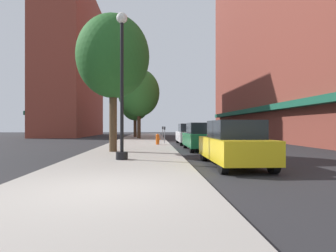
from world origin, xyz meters
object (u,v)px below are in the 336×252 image
(car_green, at_px, (201,137))
(lamppost, at_px, (122,83))
(tree_near, at_px, (113,57))
(car_yellow, at_px, (234,144))
(parking_meter_far, at_px, (163,131))
(tree_mid, at_px, (139,93))
(car_white, at_px, (189,134))
(parking_meter_near, at_px, (165,132))
(tree_far, at_px, (135,104))
(fire_hydrant, at_px, (158,139))

(car_green, bearing_deg, lamppost, -126.88)
(tree_near, xyz_separation_m, car_yellow, (5.00, -4.95, -4.30))
(parking_meter_far, bearing_deg, tree_mid, 120.56)
(parking_meter_far, bearing_deg, car_white, -66.44)
(parking_meter_near, height_order, tree_far, tree_far)
(tree_mid, xyz_separation_m, car_white, (4.42, -8.65, -4.33))
(lamppost, height_order, car_white, lamppost)
(tree_mid, relative_size, car_yellow, 1.78)
(parking_meter_near, bearing_deg, fire_hydrant, -105.99)
(parking_meter_far, distance_m, tree_mid, 6.41)
(car_yellow, relative_size, car_green, 1.00)
(parking_meter_near, relative_size, car_green, 0.30)
(fire_hydrant, height_order, car_yellow, car_yellow)
(tree_mid, distance_m, car_white, 10.64)
(tree_near, relative_size, car_yellow, 1.68)
(car_yellow, bearing_deg, parking_meter_near, 98.47)
(tree_mid, height_order, car_green, tree_mid)
(car_yellow, bearing_deg, tree_far, 100.99)
(tree_mid, bearing_deg, tree_near, -92.08)
(parking_meter_far, height_order, car_white, car_white)
(lamppost, distance_m, tree_far, 24.23)
(car_green, bearing_deg, car_yellow, -89.38)
(tree_far, bearing_deg, car_white, -68.75)
(fire_hydrant, xyz_separation_m, tree_mid, (-1.87, 10.54, 4.62))
(tree_near, bearing_deg, lamppost, -76.73)
(fire_hydrant, relative_size, car_yellow, 0.18)
(parking_meter_near, bearing_deg, tree_mid, 106.30)
(parking_meter_far, relative_size, tree_near, 0.18)
(parking_meter_near, xyz_separation_m, tree_mid, (-2.47, 8.44, 4.19))
(fire_hydrant, bearing_deg, parking_meter_near, 74.01)
(tree_near, height_order, car_white, tree_near)
(tree_near, xyz_separation_m, tree_far, (-0.11, 20.59, -0.88))
(tree_mid, bearing_deg, fire_hydrant, -79.94)
(parking_meter_far, height_order, car_yellow, car_yellow)
(fire_hydrant, distance_m, tree_mid, 11.65)
(lamppost, height_order, car_green, lamppost)
(lamppost, xyz_separation_m, tree_near, (-0.85, 3.59, 1.91))
(fire_hydrant, height_order, tree_far, tree_far)
(lamppost, height_order, tree_far, tree_far)
(tree_near, height_order, car_yellow, tree_near)
(tree_far, xyz_separation_m, car_green, (5.11, -18.77, -3.43))
(tree_near, xyz_separation_m, car_white, (5.00, 7.44, -4.30))
(tree_far, height_order, car_green, tree_far)
(car_green, distance_m, car_white, 5.62)
(parking_meter_near, height_order, car_white, car_white)
(fire_hydrant, xyz_separation_m, car_yellow, (2.55, -10.52, 0.29))
(fire_hydrant, bearing_deg, car_yellow, -76.37)
(fire_hydrant, distance_m, parking_meter_near, 2.22)
(car_yellow, xyz_separation_m, car_white, (0.00, 12.40, 0.00))
(tree_near, bearing_deg, tree_far, 90.30)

